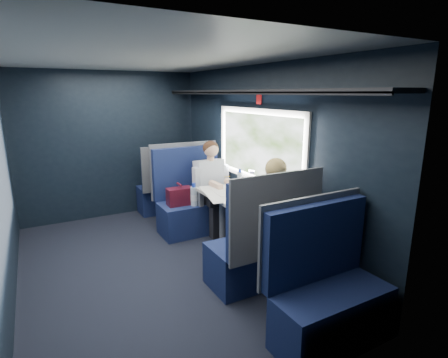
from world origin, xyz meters
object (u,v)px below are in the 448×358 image
cup (236,182)px  laptop (256,185)px  seat_bay_far (261,248)px  seat_row_back (326,292)px  table (233,200)px  man (213,183)px  seat_row_front (170,188)px  woman (272,211)px  seat_bay_near (192,202)px  bottle_small (240,179)px

cup → laptop: bearing=-72.6°
seat_bay_far → seat_row_back: size_ratio=1.09×
table → man: man is taller
seat_row_front → man: 1.17m
seat_row_back → man: bearing=84.3°
seat_row_front → woman: size_ratio=0.88×
woman → laptop: 0.78m
laptop → man: bearing=112.0°
seat_row_back → woman: size_ratio=0.88×
seat_bay_near → seat_row_back: size_ratio=1.09×
seat_bay_far → bottle_small: size_ratio=5.28×
seat_row_back → man: 2.53m
laptop → cup: (-0.10, 0.33, -0.02)m
man → laptop: bearing=-68.0°
cup → woman: bearing=-99.3°
bottle_small → seat_row_front: bearing=106.3°
bottle_small → cup: bearing=108.6°
table → seat_row_back: size_ratio=0.86×
seat_bay_near → woman: bearing=-80.6°
seat_row_front → seat_row_back: same height
seat_row_front → woman: (0.25, -2.50, 0.32)m
table → laptop: size_ratio=2.49×
seat_bay_near → seat_bay_far: 1.74m
bottle_small → table: bearing=-133.2°
man → seat_bay_far: bearing=-99.0°
laptop → bottle_small: bearing=107.2°
table → woman: (0.07, -0.71, 0.06)m
seat_bay_far → seat_row_back: seat_bay_far is taller
seat_row_front → table: bearing=-84.2°
table → bottle_small: bearing=46.8°
seat_row_back → bottle_small: (0.44, 2.08, 0.44)m
seat_bay_near → man: (0.26, -0.17, 0.30)m
woman → bottle_small: (0.19, 0.99, 0.12)m
bottle_small → cup: bottle_small is taller
table → seat_bay_far: 0.93m
seat_bay_far → seat_row_front: (0.00, 2.67, -0.00)m
seat_row_front → seat_row_back: (0.00, -3.59, 0.00)m
woman → cup: bearing=80.7°
table → woman: woman is taller
seat_bay_far → seat_row_front: seat_bay_far is taller
table → man: 0.70m
seat_bay_near → cup: size_ratio=13.60×
seat_bay_far → bottle_small: 1.31m
table → seat_bay_near: seat_bay_near is taller
table → man: (0.07, 0.70, 0.06)m
seat_row_front → bottle_small: bearing=-73.7°
seat_row_front → cup: size_ratio=12.52×
seat_bay_far → woman: bearing=33.8°
man → cup: size_ratio=14.27×
laptop → seat_bay_near: bearing=122.2°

